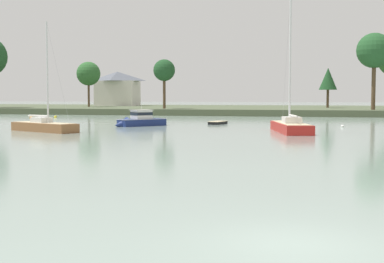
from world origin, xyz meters
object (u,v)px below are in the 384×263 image
object	(u,v)px
sailboat_wood	(44,129)
mooring_buoy_white	(343,126)
cruiser_navy	(138,122)
sailboat_red	(291,129)
mooring_buoy_orange	(31,118)
mooring_buoy_yellow	(55,117)
dinghy_black	(218,123)

from	to	relation	value
sailboat_wood	mooring_buoy_white	bearing A→B (deg)	26.12
cruiser_navy	sailboat_red	size ratio (longest dim) A/B	0.42
mooring_buoy_orange	mooring_buoy_yellow	bearing A→B (deg)	64.98
cruiser_navy	mooring_buoy_orange	distance (m)	27.39
sailboat_red	mooring_buoy_orange	xyz separation A→B (m)	(-40.07, 22.18, -0.22)
sailboat_wood	mooring_buoy_white	size ratio (longest dim) A/B	24.02
cruiser_navy	dinghy_black	size ratio (longest dim) A/B	1.81
mooring_buoy_white	cruiser_navy	bearing A→B (deg)	-172.23
sailboat_wood	dinghy_black	world-z (taller)	sailboat_wood
sailboat_wood	sailboat_red	bearing A→B (deg)	10.92
dinghy_black	mooring_buoy_white	bearing A→B (deg)	-11.76
mooring_buoy_white	sailboat_wood	bearing A→B (deg)	-153.88
cruiser_navy	dinghy_black	distance (m)	10.31
cruiser_navy	sailboat_wood	bearing A→B (deg)	-118.18
mooring_buoy_white	mooring_buoy_yellow	distance (m)	46.51
cruiser_navy	sailboat_red	bearing A→B (deg)	-20.08
sailboat_red	mooring_buoy_orange	bearing A→B (deg)	151.04
sailboat_wood	mooring_buoy_orange	bearing A→B (deg)	121.76
cruiser_navy	mooring_buoy_white	distance (m)	23.11
sailboat_red	mooring_buoy_white	distance (m)	10.93
sailboat_red	dinghy_black	distance (m)	15.75
dinghy_black	mooring_buoy_white	distance (m)	14.97
mooring_buoy_white	mooring_buoy_yellow	size ratio (longest dim) A/B	0.90
mooring_buoy_white	mooring_buoy_yellow	xyz separation A→B (m)	(-43.40, 16.73, 0.01)
dinghy_black	mooring_buoy_white	size ratio (longest dim) A/B	7.27
mooring_buoy_white	mooring_buoy_yellow	bearing A→B (deg)	158.92
cruiser_navy	dinghy_black	bearing A→B (deg)	36.84
sailboat_wood	sailboat_red	size ratio (longest dim) A/B	0.77
cruiser_navy	sailboat_wood	size ratio (longest dim) A/B	0.55
cruiser_navy	sailboat_red	world-z (taller)	sailboat_red
dinghy_black	mooring_buoy_yellow	distance (m)	31.83
cruiser_navy	dinghy_black	world-z (taller)	cruiser_navy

